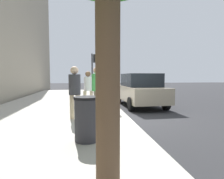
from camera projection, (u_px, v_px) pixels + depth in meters
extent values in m
plane|color=#2B2B2D|center=(126.00, 118.00, 7.13)|extent=(80.00, 80.00, 0.00)
cube|color=#B7B2A8|center=(46.00, 119.00, 6.71)|extent=(28.00, 6.00, 0.15)
cylinder|color=gray|center=(111.00, 97.00, 7.94)|extent=(0.07, 0.07, 1.15)
cube|color=#383D42|center=(111.00, 81.00, 7.79)|extent=(0.16, 0.11, 0.26)
cube|color=#383D42|center=(111.00, 81.00, 7.99)|extent=(0.16, 0.11, 0.26)
cube|color=#268C33|center=(113.00, 80.00, 7.80)|extent=(0.10, 0.01, 0.10)
cube|color=#268C33|center=(112.00, 80.00, 8.00)|extent=(0.10, 0.01, 0.10)
cylinder|color=#726656|center=(96.00, 101.00, 7.72)|extent=(0.15, 0.15, 0.88)
cylinder|color=#726656|center=(98.00, 102.00, 7.35)|extent=(0.15, 0.15, 0.88)
cylinder|color=green|center=(97.00, 82.00, 7.48)|extent=(0.40, 0.40, 0.70)
sphere|color=tan|center=(97.00, 70.00, 7.45)|extent=(0.27, 0.27, 0.27)
cylinder|color=tan|center=(72.00, 107.00, 6.34)|extent=(0.15, 0.15, 0.86)
cylinder|color=tan|center=(78.00, 108.00, 6.05)|extent=(0.15, 0.15, 0.86)
cylinder|color=#333338|center=(75.00, 85.00, 6.14)|extent=(0.39, 0.39, 0.68)
sphere|color=beige|center=(74.00, 70.00, 6.11)|extent=(0.27, 0.27, 0.27)
cylinder|color=tan|center=(91.00, 99.00, 8.67)|extent=(0.15, 0.15, 0.81)
cylinder|color=tan|center=(85.00, 100.00, 8.41)|extent=(0.15, 0.15, 0.81)
cylinder|color=silver|center=(88.00, 84.00, 8.49)|extent=(0.37, 0.37, 0.64)
sphere|color=brown|center=(88.00, 74.00, 8.46)|extent=(0.25, 0.25, 0.25)
cube|color=gray|center=(139.00, 93.00, 10.11)|extent=(4.45, 1.97, 0.76)
cube|color=black|center=(141.00, 80.00, 9.86)|extent=(2.25, 1.76, 0.68)
cylinder|color=black|center=(118.00, 97.00, 11.40)|extent=(0.67, 0.24, 0.66)
cylinder|color=black|center=(145.00, 97.00, 11.69)|extent=(0.67, 0.24, 0.66)
cylinder|color=black|center=(131.00, 104.00, 8.58)|extent=(0.67, 0.24, 0.66)
cylinder|color=black|center=(166.00, 103.00, 8.88)|extent=(0.67, 0.24, 0.66)
cylinder|color=brown|center=(108.00, 74.00, 2.37)|extent=(0.32, 0.32, 3.00)
cylinder|color=black|center=(92.00, 73.00, 17.25)|extent=(0.12, 0.12, 3.60)
cube|color=black|center=(94.00, 58.00, 17.18)|extent=(0.24, 0.20, 0.76)
sphere|color=red|center=(95.00, 56.00, 17.18)|extent=(0.14, 0.14, 0.14)
sphere|color=orange|center=(95.00, 59.00, 17.20)|extent=(0.14, 0.14, 0.14)
sphere|color=green|center=(95.00, 61.00, 17.22)|extent=(0.14, 0.14, 0.14)
cylinder|color=#2D2D33|center=(87.00, 120.00, 4.20)|extent=(0.56, 0.56, 0.95)
cylinder|color=black|center=(87.00, 98.00, 4.16)|extent=(0.59, 0.59, 0.06)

